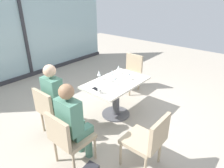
{
  "coord_description": "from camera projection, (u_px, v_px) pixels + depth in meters",
  "views": [
    {
      "loc": [
        -2.67,
        -2.13,
        2.29
      ],
      "look_at": [
        0.0,
        0.1,
        0.65
      ],
      "focal_mm": 32.08,
      "sensor_mm": 36.0,
      "label": 1
    }
  ],
  "objects": [
    {
      "name": "wine_glass_0",
      "position": [
        99.0,
        73.0,
        3.78
      ],
      "size": [
        0.07,
        0.07,
        0.18
      ],
      "color": "silver",
      "rests_on": "dining_table_main"
    },
    {
      "name": "ground_plane",
      "position": [
        116.0,
        114.0,
        4.07
      ],
      "size": [
        12.0,
        12.0,
        0.0
      ],
      "primitive_type": "plane",
      "color": "#A89E8E"
    },
    {
      "name": "wine_glass_2",
      "position": [
        112.0,
        73.0,
        3.81
      ],
      "size": [
        0.07,
        0.07,
        0.18
      ],
      "color": "silver",
      "rests_on": "dining_table_main"
    },
    {
      "name": "person_far_left",
      "position": [
        56.0,
        96.0,
        3.32
      ],
      "size": [
        0.39,
        0.34,
        1.26
      ],
      "color": "#4C7F6B",
      "rests_on": "ground_plane"
    },
    {
      "name": "chair_far_right",
      "position": [
        131.0,
        71.0,
        4.9
      ],
      "size": [
        0.5,
        0.46,
        0.87
      ],
      "color": "tan",
      "rests_on": "ground_plane"
    },
    {
      "name": "chair_front_left",
      "position": [
        148.0,
        139.0,
        2.66
      ],
      "size": [
        0.46,
        0.5,
        0.87
      ],
      "color": "tan",
      "rests_on": "ground_plane"
    },
    {
      "name": "wine_glass_4",
      "position": [
        129.0,
        73.0,
        3.78
      ],
      "size": [
        0.07,
        0.07,
        0.18
      ],
      "color": "silver",
      "rests_on": "dining_table_main"
    },
    {
      "name": "person_side_end",
      "position": [
        73.0,
        120.0,
        2.69
      ],
      "size": [
        0.39,
        0.34,
        1.26
      ],
      "color": "#4C7F6B",
      "rests_on": "ground_plane"
    },
    {
      "name": "wine_glass_3",
      "position": [
        118.0,
        68.0,
        4.04
      ],
      "size": [
        0.07,
        0.07,
        0.18
      ],
      "color": "silver",
      "rests_on": "dining_table_main"
    },
    {
      "name": "cell_phone_on_table",
      "position": [
        96.0,
        89.0,
        3.47
      ],
      "size": [
        0.09,
        0.15,
        0.01
      ],
      "primitive_type": "cube",
      "rotation": [
        0.0,
        0.0,
        -0.14
      ],
      "color": "black",
      "rests_on": "dining_table_main"
    },
    {
      "name": "chair_far_left",
      "position": [
        52.0,
        109.0,
        3.33
      ],
      "size": [
        0.5,
        0.46,
        0.87
      ],
      "color": "tan",
      "rests_on": "ground_plane"
    },
    {
      "name": "wine_glass_1",
      "position": [
        114.0,
        78.0,
        3.59
      ],
      "size": [
        0.07,
        0.07,
        0.18
      ],
      "color": "silver",
      "rests_on": "dining_table_main"
    },
    {
      "name": "window_wall_backdrop",
      "position": [
        24.0,
        34.0,
        5.4
      ],
      "size": [
        5.64,
        0.1,
        2.7
      ],
      "color": "#99B7BC",
      "rests_on": "ground_plane"
    },
    {
      "name": "wine_glass_5",
      "position": [
        107.0,
        75.0,
        3.69
      ],
      "size": [
        0.07,
        0.07,
        0.18
      ],
      "color": "silver",
      "rests_on": "dining_table_main"
    },
    {
      "name": "handbag_0",
      "position": [
        75.0,
        131.0,
        3.36
      ],
      "size": [
        0.31,
        0.19,
        0.28
      ],
      "primitive_type": "cube",
      "rotation": [
        0.0,
        0.0,
        -0.1
      ],
      "color": "#A3704C",
      "rests_on": "ground_plane"
    },
    {
      "name": "dining_table_main",
      "position": [
        116.0,
        91.0,
        3.84
      ],
      "size": [
        1.23,
        0.77,
        0.73
      ],
      "color": "silver",
      "rests_on": "ground_plane"
    },
    {
      "name": "coffee_cup",
      "position": [
        100.0,
        91.0,
        3.31
      ],
      "size": [
        0.08,
        0.08,
        0.09
      ],
      "primitive_type": "cylinder",
      "color": "white",
      "rests_on": "dining_table_main"
    },
    {
      "name": "chair_side_end",
      "position": [
        68.0,
        136.0,
        2.7
      ],
      "size": [
        0.5,
        0.46,
        0.87
      ],
      "color": "tan",
      "rests_on": "ground_plane"
    }
  ]
}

